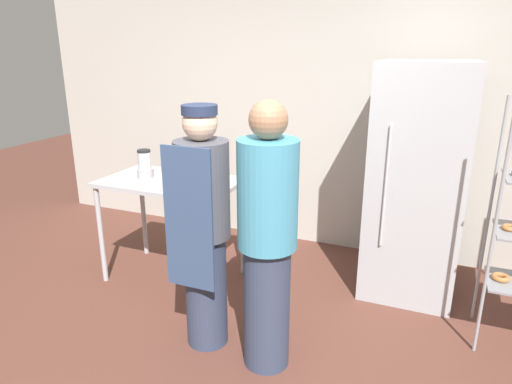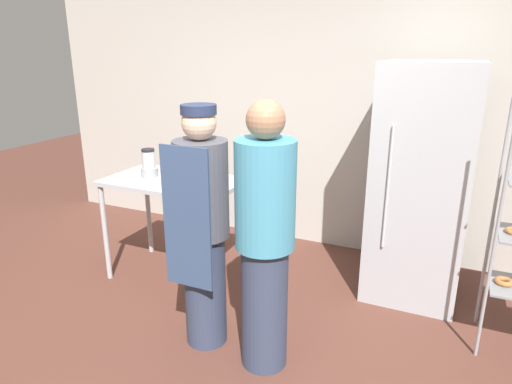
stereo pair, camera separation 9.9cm
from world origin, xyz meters
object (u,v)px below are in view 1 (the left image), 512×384
object	(u,v)px
blender_pitcher	(145,165)
person_customer	(267,240)
refrigerator	(417,183)
donut_box	(179,174)
person_baker	(203,227)
binder_stack	(195,185)

from	to	relation	value
blender_pitcher	person_customer	size ratio (longest dim) A/B	0.14
refrigerator	blender_pitcher	xyz separation A→B (m)	(-2.15, -0.59, 0.07)
refrigerator	person_customer	size ratio (longest dim) A/B	1.10
donut_box	person_baker	world-z (taller)	person_baker
blender_pitcher	binder_stack	world-z (taller)	blender_pitcher
donut_box	binder_stack	bearing A→B (deg)	-39.75
refrigerator	person_baker	size ratio (longest dim) A/B	1.14
blender_pitcher	person_customer	distance (m)	1.60
donut_box	person_customer	distance (m)	1.38
donut_box	person_baker	bearing A→B (deg)	-49.70
binder_stack	donut_box	bearing A→B (deg)	140.25
blender_pitcher	person_baker	bearing A→B (deg)	-36.63
blender_pitcher	donut_box	bearing A→B (deg)	12.69
binder_stack	person_customer	xyz separation A→B (m)	(0.81, -0.57, -0.08)
person_baker	person_customer	world-z (taller)	person_customer
blender_pitcher	refrigerator	bearing A→B (deg)	15.34
binder_stack	person_customer	bearing A→B (deg)	-34.88
blender_pitcher	person_customer	bearing A→B (deg)	-28.08
donut_box	person_baker	xyz separation A→B (m)	(0.65, -0.77, -0.09)
donut_box	person_customer	xyz separation A→B (m)	(1.11, -0.81, -0.08)
person_customer	person_baker	bearing A→B (deg)	174.13
donut_box	binder_stack	xyz separation A→B (m)	(0.30, -0.25, 0.01)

